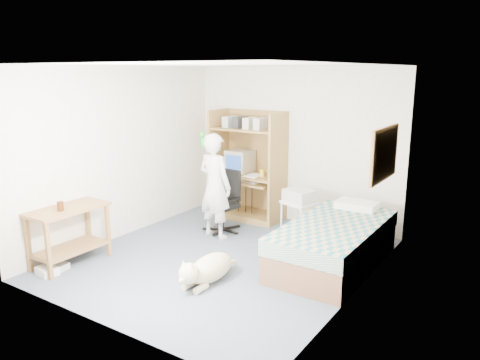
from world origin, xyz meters
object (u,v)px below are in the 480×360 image
at_px(bed, 334,244).
at_px(dog, 208,269).
at_px(person, 215,186).
at_px(printer_cart, 299,214).
at_px(office_chair, 224,210).
at_px(side_desk, 69,227).
at_px(computer_hutch, 249,170).

xyz_separation_m(bed, dog, (-1.04, -1.30, -0.12)).
distance_m(person, printer_cart, 1.31).
relative_size(bed, person, 1.29).
distance_m(office_chair, dog, 1.85).
bearing_deg(printer_cart, side_desk, -110.43).
distance_m(computer_hutch, printer_cart, 1.34).
relative_size(computer_hutch, person, 1.15).
relative_size(side_desk, person, 0.64).
bearing_deg(office_chair, printer_cart, 24.10).
distance_m(computer_hutch, person, 1.11).
bearing_deg(person, computer_hutch, -77.04).
distance_m(computer_hutch, office_chair, 0.94).
relative_size(bed, side_desk, 2.02).
bearing_deg(printer_cart, computer_hutch, 177.19).
bearing_deg(office_chair, person, -74.55).
height_order(side_desk, dog, side_desk).
bearing_deg(side_desk, computer_hutch, 73.86).
distance_m(computer_hutch, dog, 2.68).
bearing_deg(computer_hutch, dog, -68.30).
bearing_deg(dog, computer_hutch, 112.84).
xyz_separation_m(office_chair, person, (0.04, -0.30, 0.45)).
bearing_deg(bed, office_chair, 170.70).
height_order(bed, side_desk, side_desk).
height_order(computer_hutch, bed, computer_hutch).
bearing_deg(office_chair, bed, -2.08).
distance_m(side_desk, office_chair, 2.33).
bearing_deg(bed, printer_cart, 141.63).
distance_m(bed, side_desk, 3.39).
height_order(bed, dog, bed).
height_order(computer_hutch, printer_cart, computer_hutch).
distance_m(computer_hutch, bed, 2.35).
xyz_separation_m(computer_hutch, printer_cart, (1.18, -0.47, -0.45)).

